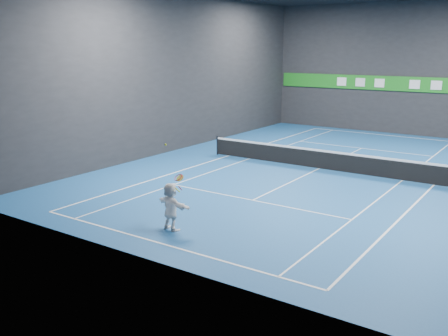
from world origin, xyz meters
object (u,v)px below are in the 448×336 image
Objects in this scene: tennis_ball at (166,145)px; tennis_net at (319,158)px; player at (171,206)px; tennis_racket at (178,179)px.

tennis_net is at bearing 86.48° from tennis_ball.
tennis_net is (0.55, 10.76, -0.27)m from player.
tennis_racket is (0.31, 0.05, 0.96)m from player.
tennis_racket is (-0.24, -10.71, 1.24)m from tennis_net.
player is 10.78m from tennis_net.
tennis_racket reaches higher than tennis_net.
player is at bearing -92.91° from tennis_net.
tennis_racket is at bearing 12.71° from tennis_ball.
player is 22.81× the size of tennis_ball.
player is 1.01m from tennis_racket.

